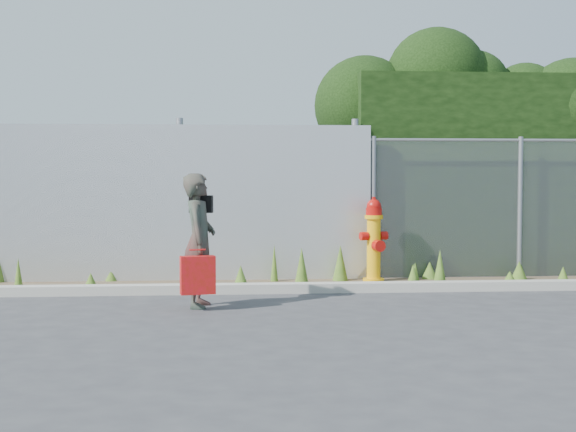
% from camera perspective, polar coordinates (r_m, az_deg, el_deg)
% --- Properties ---
extents(ground, '(80.00, 80.00, 0.00)m').
position_cam_1_polar(ground, '(8.50, 2.77, -7.23)').
color(ground, '#373739').
rests_on(ground, ground).
extents(curb, '(16.00, 0.22, 0.12)m').
position_cam_1_polar(curb, '(10.26, 1.50, -5.13)').
color(curb, '#A29F93').
rests_on(curb, ground).
extents(weed_strip, '(16.00, 1.29, 0.52)m').
position_cam_1_polar(weed_strip, '(10.94, 2.86, -4.28)').
color(weed_strip, brown).
rests_on(weed_strip, ground).
extents(corrugated_fence, '(8.50, 0.21, 2.30)m').
position_cam_1_polar(corrugated_fence, '(11.53, -15.41, 0.87)').
color(corrugated_fence, '#B9BCC0').
rests_on(corrugated_fence, ground).
extents(hedge, '(7.86, 1.91, 3.79)m').
position_cam_1_polar(hedge, '(13.47, 19.20, 5.01)').
color(hedge, black).
rests_on(hedge, ground).
extents(fire_hydrant, '(0.40, 0.36, 1.20)m').
position_cam_1_polar(fire_hydrant, '(11.17, 6.12, -1.79)').
color(fire_hydrant, '#F9B20D').
rests_on(fire_hydrant, ground).
extents(woman, '(0.42, 0.59, 1.52)m').
position_cam_1_polar(woman, '(9.12, -6.34, -1.74)').
color(woman, '#0D5844').
rests_on(woman, ground).
extents(red_tote_bag, '(0.38, 0.14, 0.50)m').
position_cam_1_polar(red_tote_bag, '(8.89, -6.44, -4.19)').
color(red_tote_bag, '#9E1B09').
extents(black_shoulder_bag, '(0.27, 0.11, 0.20)m').
position_cam_1_polar(black_shoulder_bag, '(9.25, -6.20, 0.85)').
color(black_shoulder_bag, black).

